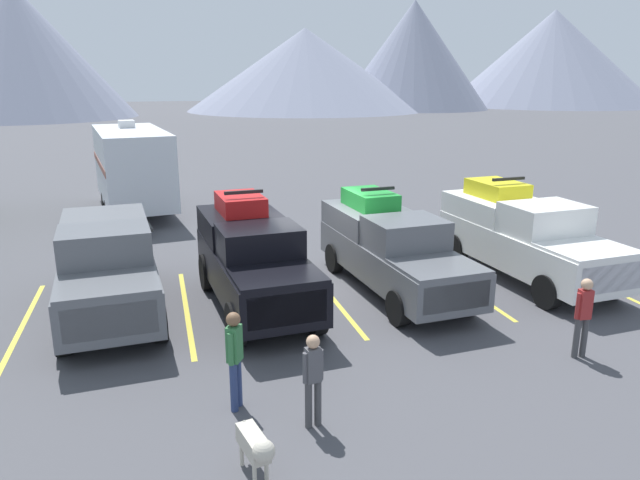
{
  "coord_description": "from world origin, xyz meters",
  "views": [
    {
      "loc": [
        -4.04,
        -14.48,
        5.4
      ],
      "look_at": [
        0.0,
        0.08,
        1.2
      ],
      "focal_mm": 33.33,
      "sensor_mm": 36.0,
      "label": 1
    }
  ],
  "objects_px": {
    "pickup_truck_a": "(107,265)",
    "person_b": "(583,313)",
    "person_c": "(235,354)",
    "pickup_truck_b": "(253,257)",
    "dog": "(257,447)",
    "camper_trailer_a": "(133,166)",
    "pickup_truck_d": "(523,234)",
    "person_a": "(313,375)",
    "pickup_truck_c": "(390,246)"
  },
  "relations": [
    {
      "from": "pickup_truck_a",
      "to": "person_b",
      "type": "relative_size",
      "value": 3.57
    },
    {
      "from": "person_c",
      "to": "person_b",
      "type": "bearing_deg",
      "value": 0.5
    },
    {
      "from": "pickup_truck_b",
      "to": "pickup_truck_a",
      "type": "bearing_deg",
      "value": 169.71
    },
    {
      "from": "pickup_truck_a",
      "to": "pickup_truck_b",
      "type": "bearing_deg",
      "value": -10.29
    },
    {
      "from": "person_b",
      "to": "dog",
      "type": "height_order",
      "value": "person_b"
    },
    {
      "from": "pickup_truck_a",
      "to": "camper_trailer_a",
      "type": "xyz_separation_m",
      "value": [
        0.36,
        10.74,
        0.78
      ]
    },
    {
      "from": "pickup_truck_d",
      "to": "dog",
      "type": "height_order",
      "value": "pickup_truck_d"
    },
    {
      "from": "person_c",
      "to": "pickup_truck_d",
      "type": "bearing_deg",
      "value": 28.9
    },
    {
      "from": "pickup_truck_d",
      "to": "person_c",
      "type": "distance_m",
      "value": 9.79
    },
    {
      "from": "pickup_truck_a",
      "to": "person_a",
      "type": "distance_m",
      "value": 6.85
    },
    {
      "from": "person_a",
      "to": "person_b",
      "type": "distance_m",
      "value": 5.77
    },
    {
      "from": "camper_trailer_a",
      "to": "person_a",
      "type": "distance_m",
      "value": 16.99
    },
    {
      "from": "pickup_truck_b",
      "to": "person_b",
      "type": "relative_size",
      "value": 3.3
    },
    {
      "from": "person_b",
      "to": "person_c",
      "type": "xyz_separation_m",
      "value": [
        -6.8,
        -0.06,
        0.05
      ]
    },
    {
      "from": "pickup_truck_b",
      "to": "dog",
      "type": "relative_size",
      "value": 5.33
    },
    {
      "from": "person_b",
      "to": "dog",
      "type": "xyz_separation_m",
      "value": [
        -6.77,
        -1.96,
        -0.43
      ]
    },
    {
      "from": "person_a",
      "to": "dog",
      "type": "height_order",
      "value": "person_a"
    },
    {
      "from": "pickup_truck_d",
      "to": "person_a",
      "type": "height_order",
      "value": "pickup_truck_d"
    },
    {
      "from": "pickup_truck_c",
      "to": "person_a",
      "type": "xyz_separation_m",
      "value": [
        -3.57,
        -5.66,
        -0.24
      ]
    },
    {
      "from": "pickup_truck_b",
      "to": "pickup_truck_c",
      "type": "xyz_separation_m",
      "value": [
        3.63,
        0.31,
        -0.09
      ]
    },
    {
      "from": "camper_trailer_a",
      "to": "person_c",
      "type": "distance_m",
      "value": 15.98
    },
    {
      "from": "camper_trailer_a",
      "to": "dog",
      "type": "bearing_deg",
      "value": -83.72
    },
    {
      "from": "person_c",
      "to": "pickup_truck_c",
      "type": "bearing_deg",
      "value": 45.79
    },
    {
      "from": "pickup_truck_d",
      "to": "person_a",
      "type": "distance_m",
      "value": 9.32
    },
    {
      "from": "person_c",
      "to": "dog",
      "type": "relative_size",
      "value": 1.7
    },
    {
      "from": "person_a",
      "to": "person_c",
      "type": "xyz_separation_m",
      "value": [
        -1.1,
        0.86,
        0.09
      ]
    },
    {
      "from": "pickup_truck_d",
      "to": "camper_trailer_a",
      "type": "bearing_deg",
      "value": 133.37
    },
    {
      "from": "person_b",
      "to": "person_c",
      "type": "height_order",
      "value": "person_c"
    },
    {
      "from": "person_a",
      "to": "person_c",
      "type": "distance_m",
      "value": 1.4
    },
    {
      "from": "pickup_truck_b",
      "to": "person_a",
      "type": "distance_m",
      "value": 5.36
    },
    {
      "from": "person_c",
      "to": "camper_trailer_a",
      "type": "bearing_deg",
      "value": 96.94
    },
    {
      "from": "pickup_truck_b",
      "to": "person_c",
      "type": "height_order",
      "value": "pickup_truck_b"
    },
    {
      "from": "pickup_truck_c",
      "to": "person_a",
      "type": "relative_size",
      "value": 3.81
    },
    {
      "from": "person_a",
      "to": "person_c",
      "type": "height_order",
      "value": "person_c"
    },
    {
      "from": "pickup_truck_d",
      "to": "person_c",
      "type": "xyz_separation_m",
      "value": [
        -8.56,
        -4.73,
        -0.21
      ]
    },
    {
      "from": "person_c",
      "to": "pickup_truck_b",
      "type": "bearing_deg",
      "value": 76.97
    },
    {
      "from": "pickup_truck_c",
      "to": "person_c",
      "type": "height_order",
      "value": "pickup_truck_c"
    },
    {
      "from": "pickup_truck_a",
      "to": "person_b",
      "type": "height_order",
      "value": "pickup_truck_a"
    },
    {
      "from": "person_b",
      "to": "camper_trailer_a",
      "type": "bearing_deg",
      "value": 118.95
    },
    {
      "from": "pickup_truck_a",
      "to": "camper_trailer_a",
      "type": "relative_size",
      "value": 0.75
    },
    {
      "from": "camper_trailer_a",
      "to": "person_c",
      "type": "relative_size",
      "value": 4.55
    },
    {
      "from": "person_b",
      "to": "dog",
      "type": "distance_m",
      "value": 7.06
    },
    {
      "from": "pickup_truck_c",
      "to": "pickup_truck_d",
      "type": "bearing_deg",
      "value": -1.08
    },
    {
      "from": "pickup_truck_d",
      "to": "person_b",
      "type": "xyz_separation_m",
      "value": [
        -1.76,
        -4.67,
        -0.26
      ]
    },
    {
      "from": "camper_trailer_a",
      "to": "dog",
      "type": "xyz_separation_m",
      "value": [
        1.95,
        -17.74,
        -1.41
      ]
    },
    {
      "from": "camper_trailer_a",
      "to": "dog",
      "type": "relative_size",
      "value": 7.72
    },
    {
      "from": "camper_trailer_a",
      "to": "dog",
      "type": "distance_m",
      "value": 17.9
    },
    {
      "from": "pickup_truck_c",
      "to": "person_b",
      "type": "relative_size",
      "value": 3.65
    },
    {
      "from": "pickup_truck_a",
      "to": "pickup_truck_b",
      "type": "xyz_separation_m",
      "value": [
        3.32,
        -0.6,
        0.09
      ]
    },
    {
      "from": "pickup_truck_c",
      "to": "person_c",
      "type": "xyz_separation_m",
      "value": [
        -4.67,
        -4.8,
        -0.15
      ]
    }
  ]
}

